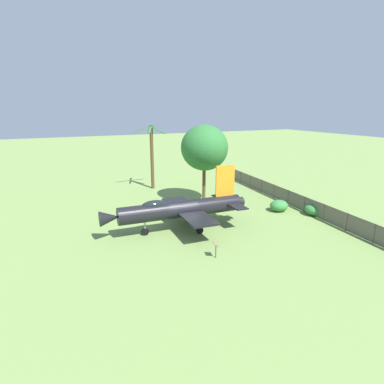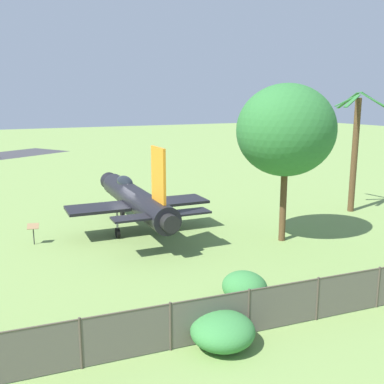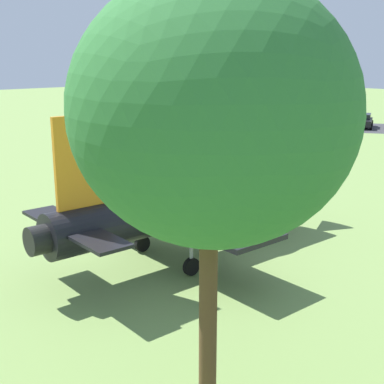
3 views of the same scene
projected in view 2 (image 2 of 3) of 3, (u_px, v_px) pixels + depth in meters
ground_plane at (137, 230)px, 26.92m from camera, size 200.00×200.00×0.00m
display_jet at (134, 197)px, 26.81m from camera, size 8.30×12.81×5.39m
shade_tree at (286, 131)px, 23.75m from camera, size 5.44×4.96×8.54m
palm_tree at (355, 150)px, 30.60m from camera, size 4.80×4.35×8.18m
perimeter_fence at (249, 310)px, 14.85m from camera, size 38.13×3.89×1.61m
shrub_near_fence at (223, 331)px, 14.15m from camera, size 2.07×2.05×1.10m
shrub_by_tree at (245, 287)px, 17.38m from camera, size 1.71×1.89×1.16m
info_plaque at (33, 229)px, 24.10m from camera, size 0.68×0.53×1.14m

